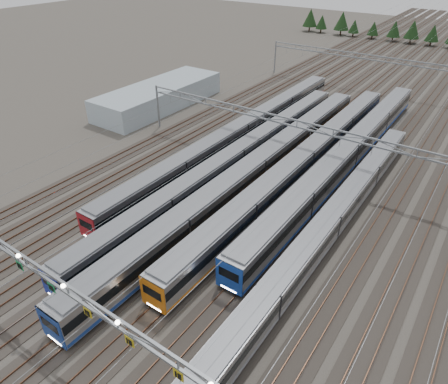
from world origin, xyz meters
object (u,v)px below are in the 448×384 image
Objects in this scene: train_b at (236,158)px; west_shed at (159,96)px; train_e at (347,154)px; gantry_far at (385,64)px; train_f at (328,225)px; gantry_mid at (296,130)px; train_c at (256,170)px; train_a at (241,132)px; train_d at (303,162)px; gantry_near at (66,292)px.

west_shed is (-28.74, 14.21, 0.16)m from train_b.
train_e is 1.15× the size of gantry_far.
gantry_mid reaches higher than train_f.
train_c is at bearing -126.60° from train_e.
gantry_mid is at bearing -13.18° from west_shed.
train_f is at bearing -23.00° from train_b.
train_b is 9.93m from gantry_mid.
train_a reaches higher than train_b.
train_d reaches higher than train_b.
gantry_mid is at bearing 148.52° from train_d.
west_shed is at bearing 154.95° from train_f.
gantry_mid is 36.68m from west_shed.
train_d reaches higher than train_a.
train_e is at bearing 37.68° from train_b.
train_d is at bearing 26.65° from train_b.
train_d is at bearing -14.40° from west_shed.
train_a is 44.27m from gantry_far.
train_a is 44.23m from gantry_near.
gantry_far reaches higher than train_d.
gantry_mid is at bearing 129.74° from train_f.
gantry_near reaches higher than gantry_far.
west_shed is at bearing 166.27° from train_a.
train_d is 15.13m from train_f.
train_b is 1.00× the size of train_e.
gantry_mid is at bearing -12.01° from train_a.
train_d is 1.15× the size of gantry_mid.
gantry_near reaches higher than west_shed.
gantry_far is (6.75, 50.89, 4.28)m from train_b.
gantry_near reaches higher than train_f.
gantry_near is at bearing -93.39° from train_d.
west_shed reaches higher than train_d.
train_b is 35.23m from gantry_near.
train_c is at bearing -92.45° from gantry_far.
west_shed reaches higher than train_f.
train_b is 1.00× the size of train_d.
train_c is (9.00, -9.98, 0.12)m from train_a.
gantry_near is (-2.30, -38.74, 4.82)m from train_d.
gantry_mid reaches higher than train_e.
train_e is 18.62m from train_f.
train_d is (13.50, -3.77, 0.08)m from train_a.
gantry_far is at bearing 87.55° from train_c.
gantry_mid is 1.00× the size of gantry_far.
train_c is 1.04× the size of train_d.
train_e is at bearing 81.34° from gantry_near.
train_b is 1.15× the size of gantry_near.
train_f is 51.59m from west_shed.
train_d is 46.61m from gantry_far.
train_e is at bearing 6.78° from train_a.
train_f is (22.50, -15.93, -0.21)m from train_a.
gantry_near is (6.70, -34.22, 4.98)m from train_b.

